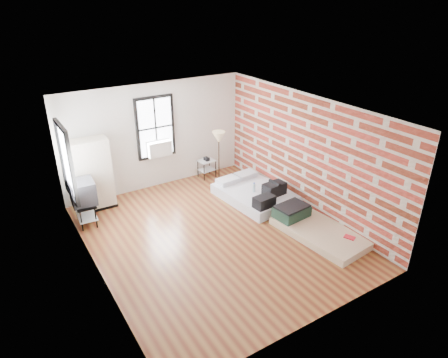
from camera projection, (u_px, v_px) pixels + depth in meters
ground at (215, 235)px, 8.74m from camera, size 6.00×6.00×0.00m
room_shell at (215, 154)px, 8.38m from camera, size 5.02×6.02×2.80m
mattress_main at (256, 193)px, 10.17m from camera, size 1.60×2.06×0.63m
mattress_bare at (313, 227)px, 8.80m from camera, size 1.28×2.17×0.45m
wardrobe at (93, 174)px, 9.53m from camera, size 0.90×0.53×1.76m
side_table at (207, 164)px, 11.30m from camera, size 0.49×0.41×0.60m
floor_lamp at (219, 140)px, 10.34m from camera, size 0.34×0.34×1.57m
tv_stand at (83, 193)px, 8.89m from camera, size 0.57×0.78×1.06m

